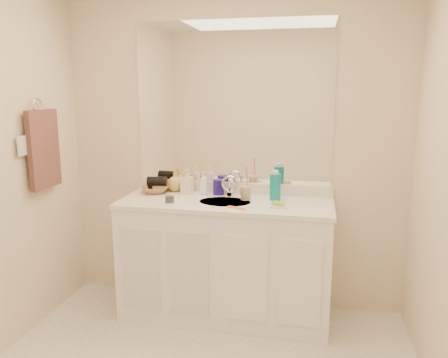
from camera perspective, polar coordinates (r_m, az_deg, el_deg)
wall_back at (r=3.33m, az=1.15°, el=3.63°), size 2.60×0.02×2.40m
vanity_cabinet at (r=3.27m, az=0.18°, el=-10.62°), size 1.50×0.55×0.85m
countertop at (r=3.13m, az=0.19°, el=-3.14°), size 1.52×0.57×0.03m
backsplash at (r=3.36m, az=1.08°, el=-1.13°), size 1.52×0.03×0.08m
sink_basin at (r=3.11m, az=0.11°, el=-3.18°), size 0.37×0.37×0.02m
faucet at (r=3.26m, az=0.75°, el=-1.25°), size 0.02×0.02×0.11m
mirror at (r=3.29m, az=1.15°, el=9.84°), size 1.48×0.01×1.20m
blue_mug at (r=3.30m, az=-0.72°, el=-1.05°), size 0.10×0.10×0.11m
tan_cup at (r=3.15m, az=2.85°, el=-1.84°), size 0.09×0.09×0.10m
toothbrush at (r=3.13m, az=3.05°, el=-0.05°), size 0.02×0.04×0.19m
mouthwash_bottle at (r=3.15m, az=6.70°, el=-1.05°), size 0.09×0.09×0.19m
soap_dish at (r=2.98m, az=7.12°, el=-3.55°), size 0.11×0.09×0.01m
green_soap at (r=2.98m, az=7.13°, el=-3.22°), size 0.09×0.07×0.03m
orange_comb at (r=2.93m, az=1.63°, el=-3.79°), size 0.14×0.08×0.01m
dark_jar at (r=3.11m, az=-7.12°, el=-2.64°), size 0.06×0.06×0.04m
soap_bottle_white at (r=3.31m, az=-2.65°, el=-0.52°), size 0.09×0.09×0.17m
soap_bottle_cream at (r=3.35m, az=-4.84°, el=-0.31°), size 0.09×0.09×0.19m
soap_bottle_yellow at (r=3.44m, az=-6.38°, el=-0.23°), size 0.13×0.13×0.16m
wicker_basket at (r=3.41m, az=-9.02°, el=-1.34°), size 0.27×0.27×0.05m
hair_dryer at (r=3.39m, az=-8.74°, el=-0.31°), size 0.16×0.09×0.07m
towel_ring at (r=3.30m, az=-23.17°, el=8.75°), size 0.01×0.11×0.11m
hand_towel at (r=3.31m, az=-22.47°, el=3.60°), size 0.04×0.32×0.55m
switch_plate at (r=3.16m, az=-24.89°, el=3.96°), size 0.01×0.08×0.13m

